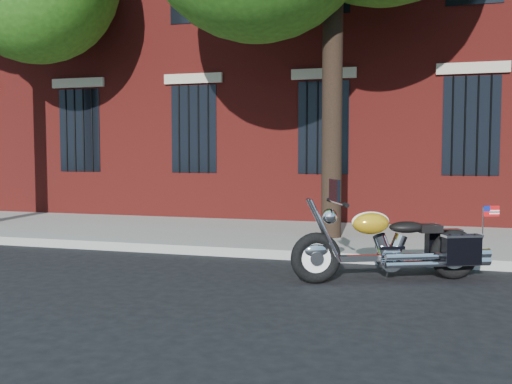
# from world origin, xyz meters

# --- Properties ---
(ground) EXTENTS (120.00, 120.00, 0.00)m
(ground) POSITION_xyz_m (0.00, 0.00, 0.00)
(ground) COLOR black
(ground) RESTS_ON ground
(curb) EXTENTS (40.00, 0.16, 0.15)m
(curb) POSITION_xyz_m (0.00, 1.38, 0.07)
(curb) COLOR gray
(curb) RESTS_ON ground
(sidewalk) EXTENTS (40.00, 3.60, 0.15)m
(sidewalk) POSITION_xyz_m (0.00, 3.26, 0.07)
(sidewalk) COLOR gray
(sidewalk) RESTS_ON ground
(building) EXTENTS (26.00, 10.08, 12.00)m
(building) POSITION_xyz_m (0.00, 10.06, 6.00)
(building) COLOR maroon
(building) RESTS_ON ground
(motorcycle) EXTENTS (2.55, 1.38, 1.32)m
(motorcycle) POSITION_xyz_m (1.73, 0.26, 0.45)
(motorcycle) COLOR black
(motorcycle) RESTS_ON ground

